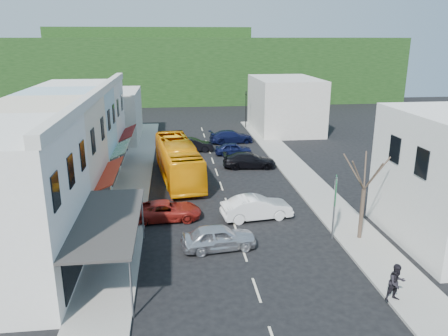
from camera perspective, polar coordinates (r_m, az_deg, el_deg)
ground at (r=29.71m, az=1.36°, el=-7.40°), size 120.00×120.00×0.00m
sidewalk_left at (r=38.93m, az=-11.74°, el=-1.68°), size 3.00×52.00×0.15m
sidewalk_right at (r=40.39m, az=9.96°, el=-0.90°), size 3.00×52.00×0.15m
shopfront_row at (r=33.98m, az=-21.22°, el=1.71°), size 8.25×30.00×8.00m
distant_block_left at (r=55.21m, az=-15.19°, el=6.63°), size 8.00×10.00×6.00m
distant_block_right at (r=59.37m, az=7.95°, el=8.22°), size 8.00×12.00×7.00m
hillside at (r=92.11m, az=-5.33°, el=13.31°), size 80.00×26.00×14.00m
bus at (r=38.89m, az=-6.03°, el=0.84°), size 3.94×11.82×3.10m
car_silver at (r=26.21m, az=-0.69°, el=-9.16°), size 4.58×2.29×1.40m
car_white at (r=30.47m, az=4.27°, el=-5.37°), size 4.60×2.36×1.40m
car_red at (r=30.49m, az=-7.49°, el=-5.46°), size 4.63×1.99×1.40m
car_black_near at (r=42.16m, az=3.33°, el=0.97°), size 4.62×2.17×1.40m
car_navy_mid at (r=46.65m, az=1.26°, el=2.54°), size 4.45×1.92×1.40m
car_black_far at (r=48.27m, az=-4.07°, el=2.99°), size 4.40×1.80×1.40m
car_navy_far at (r=52.11m, az=0.97°, el=4.06°), size 4.70×2.39×1.40m
pedestrian_left at (r=29.58m, az=-13.08°, el=-5.86°), size 0.44×0.62×1.70m
pedestrian_right at (r=22.71m, az=21.58°, el=-13.96°), size 0.76×0.55×1.70m
direction_sign at (r=27.78m, az=14.21°, el=-5.18°), size 1.40×1.95×4.04m
street_tree at (r=27.69m, az=17.80°, el=-2.67°), size 3.40×3.40×6.65m
traffic_signal at (r=60.25m, az=2.87°, el=7.58°), size 0.64×1.09×5.14m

